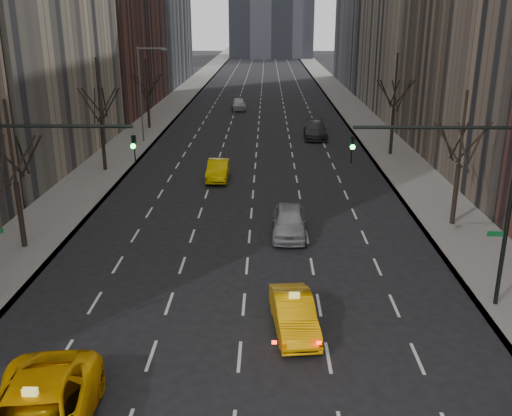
{
  "coord_description": "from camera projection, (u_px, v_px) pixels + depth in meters",
  "views": [
    {
      "loc": [
        0.96,
        -10.03,
        11.86
      ],
      "look_at": [
        0.48,
        14.68,
        3.5
      ],
      "focal_mm": 40.0,
      "sensor_mm": 36.0,
      "label": 1
    }
  ],
  "objects": [
    {
      "name": "sidewalk_left",
      "position": [
        173.0,
        104.0,
        79.81
      ],
      "size": [
        4.5,
        320.0,
        0.15
      ],
      "primitive_type": "cube",
      "color": "slate",
      "rests_on": "ground"
    },
    {
      "name": "sidewalk_right",
      "position": [
        348.0,
        105.0,
        79.36
      ],
      "size": [
        4.5,
        320.0,
        0.15
      ],
      "primitive_type": "cube",
      "color": "slate",
      "rests_on": "ground"
    },
    {
      "name": "tree_lw_b",
      "position": [
        16.0,
        182.0,
        29.39
      ],
      "size": [
        3.36,
        3.5,
        7.82
      ],
      "color": "black",
      "rests_on": "ground"
    },
    {
      "name": "tree_lw_c",
      "position": [
        101.0,
        121.0,
        44.45
      ],
      "size": [
        3.36,
        3.5,
        8.74
      ],
      "color": "black",
      "rests_on": "ground"
    },
    {
      "name": "tree_lw_d",
      "position": [
        148.0,
        96.0,
        61.65
      ],
      "size": [
        3.36,
        3.5,
        7.36
      ],
      "color": "black",
      "rests_on": "ground"
    },
    {
      "name": "tree_rw_b",
      "position": [
        459.0,
        165.0,
        32.74
      ],
      "size": [
        3.36,
        3.5,
        7.82
      ],
      "color": "black",
      "rests_on": "ground"
    },
    {
      "name": "tree_rw_c",
      "position": [
        394.0,
        110.0,
        49.69
      ],
      "size": [
        3.36,
        3.5,
        8.74
      ],
      "color": "black",
      "rests_on": "ground"
    },
    {
      "name": "traffic_mast_left",
      "position": [
        19.0,
        181.0,
        23.09
      ],
      "size": [
        6.69,
        0.39,
        8.0
      ],
      "color": "black",
      "rests_on": "ground"
    },
    {
      "name": "traffic_mast_right",
      "position": [
        470.0,
        184.0,
        22.75
      ],
      "size": [
        6.69,
        0.39,
        8.0
      ],
      "color": "black",
      "rests_on": "ground"
    },
    {
      "name": "streetlight_far",
      "position": [
        144.0,
        85.0,
        54.33
      ],
      "size": [
        2.83,
        0.22,
        9.0
      ],
      "color": "slate",
      "rests_on": "ground"
    },
    {
      "name": "taxi_sedan",
      "position": [
        294.0,
        314.0,
        22.42
      ],
      "size": [
        1.99,
        4.48,
        1.43
      ],
      "primitive_type": "imported",
      "rotation": [
        0.0,
        0.0,
        0.11
      ],
      "color": "#FFAC05",
      "rests_on": "ground"
    },
    {
      "name": "silver_sedan_ahead",
      "position": [
        289.0,
        221.0,
        32.22
      ],
      "size": [
        2.06,
        4.84,
        1.63
      ],
      "primitive_type": "imported",
      "rotation": [
        0.0,
        0.0,
        -0.03
      ],
      "color": "#97999E",
      "rests_on": "ground"
    },
    {
      "name": "far_taxi",
      "position": [
        218.0,
        170.0,
        43.28
      ],
      "size": [
        1.55,
        4.45,
        1.47
      ],
      "primitive_type": "imported",
      "rotation": [
        0.0,
        0.0,
        0.0
      ],
      "color": "#E6C304",
      "rests_on": "ground"
    },
    {
      "name": "far_suv_grey",
      "position": [
        315.0,
        130.0,
        57.97
      ],
      "size": [
        2.48,
        5.71,
        1.64
      ],
      "primitive_type": "imported",
      "rotation": [
        0.0,
        0.0,
        -0.03
      ],
      "color": "#2E2F33",
      "rests_on": "ground"
    },
    {
      "name": "far_car_white",
      "position": [
        239.0,
        104.0,
        75.3
      ],
      "size": [
        2.25,
        4.7,
        1.55
      ],
      "primitive_type": "imported",
      "rotation": [
        0.0,
        0.0,
        0.09
      ],
      "color": "silver",
      "rests_on": "ground"
    }
  ]
}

